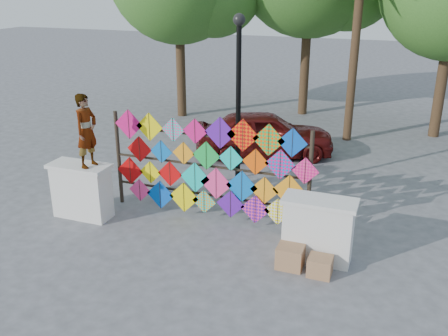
{
  "coord_description": "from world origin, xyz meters",
  "views": [
    {
      "loc": [
        4.01,
        -8.84,
        5.13
      ],
      "look_at": [
        0.47,
        0.6,
        1.33
      ],
      "focal_mm": 40.0,
      "sensor_mm": 36.0,
      "label": 1
    }
  ],
  "objects": [
    {
      "name": "parapet_right",
      "position": [
        2.7,
        -0.2,
        0.65
      ],
      "size": [
        1.4,
        0.65,
        1.28
      ],
      "color": "white",
      "rests_on": "ground"
    },
    {
      "name": "lamppost",
      "position": [
        0.3,
        2.0,
        2.69
      ],
      "size": [
        0.28,
        0.28,
        4.46
      ],
      "color": "black",
      "rests_on": "ground"
    },
    {
      "name": "sedan",
      "position": [
        0.01,
        5.34,
        0.71
      ],
      "size": [
        4.52,
        3.2,
        1.43
      ],
      "primitive_type": "imported",
      "rotation": [
        0.0,
        0.0,
        1.97
      ],
      "color": "#520F0E",
      "rests_on": "ground"
    },
    {
      "name": "parapet_left",
      "position": [
        -2.7,
        -0.2,
        0.65
      ],
      "size": [
        1.4,
        0.65,
        1.28
      ],
      "color": "white",
      "rests_on": "ground"
    },
    {
      "name": "kite_rack",
      "position": [
        0.12,
        0.73,
        1.22
      ],
      "size": [
        5.0,
        0.24,
        2.43
      ],
      "color": "black",
      "rests_on": "ground"
    },
    {
      "name": "cardboard_box_far",
      "position": [
        2.87,
        -0.75,
        0.18
      ],
      "size": [
        0.44,
        0.4,
        0.37
      ],
      "primitive_type": "cube",
      "color": "#966848",
      "rests_on": "ground"
    },
    {
      "name": "cardboard_box_near",
      "position": [
        2.29,
        -0.67,
        0.22
      ],
      "size": [
        0.5,
        0.44,
        0.44
      ],
      "primitive_type": "cube",
      "color": "#966848",
      "rests_on": "ground"
    },
    {
      "name": "ground",
      "position": [
        0.0,
        0.0,
        0.0
      ],
      "size": [
        80.0,
        80.0,
        0.0
      ],
      "primitive_type": "plane",
      "color": "gray",
      "rests_on": "ground"
    },
    {
      "name": "vendor_woman",
      "position": [
        -2.41,
        -0.2,
        2.09
      ],
      "size": [
        0.45,
        0.63,
        1.62
      ],
      "primitive_type": "imported",
      "rotation": [
        0.0,
        0.0,
        1.47
      ],
      "color": "#99999E",
      "rests_on": "parapet_left"
    }
  ]
}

